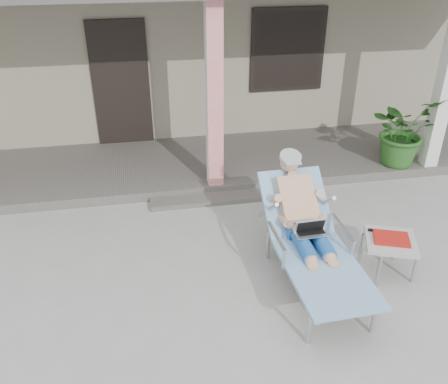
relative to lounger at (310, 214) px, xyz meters
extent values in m
plane|color=#9E9E99|center=(-0.69, -0.01, -0.82)|extent=(60.00, 60.00, 0.00)
cube|color=gray|center=(-0.69, 6.49, 0.68)|extent=(10.00, 5.00, 3.00)
cube|color=black|center=(-1.99, 3.96, 0.38)|extent=(0.95, 0.06, 2.10)
cube|color=black|center=(0.91, 3.96, 0.83)|extent=(1.20, 0.06, 1.30)
cube|color=black|center=(0.91, 3.95, 0.83)|extent=(1.32, 0.05, 1.42)
cube|color=#605B56|center=(-0.69, 2.99, -0.74)|extent=(10.00, 2.00, 0.15)
cube|color=red|center=(-0.69, 2.14, 0.64)|extent=(0.22, 0.22, 2.61)
cube|color=silver|center=(2.81, 2.14, 0.64)|extent=(0.22, 0.22, 2.61)
cube|color=#605B56|center=(-0.69, 1.84, -0.78)|extent=(2.00, 0.30, 0.07)
cylinder|color=#B7B7BC|center=(-0.30, -1.01, -0.62)|extent=(0.05, 0.05, 0.39)
cylinder|color=#B7B7BC|center=(0.36, -0.99, -0.62)|extent=(0.05, 0.05, 0.39)
cylinder|color=#B7B7BC|center=(-0.34, 0.36, -0.62)|extent=(0.05, 0.05, 0.39)
cylinder|color=#B7B7BC|center=(0.32, 0.38, -0.62)|extent=(0.05, 0.05, 0.39)
cube|color=#B7B7BC|center=(0.02, -0.50, -0.41)|extent=(0.70, 1.32, 0.03)
cube|color=#84ADCD|center=(0.02, -0.50, -0.38)|extent=(0.81, 1.36, 0.04)
cube|color=#B7B7BC|center=(-0.01, 0.44, -0.16)|extent=(0.68, 0.64, 0.52)
cube|color=#84ADCD|center=(-0.01, 0.44, -0.12)|extent=(0.79, 0.72, 0.59)
cylinder|color=#A0A0A3|center=(-0.02, 0.75, 0.35)|extent=(0.27, 0.27, 0.14)
cube|color=silver|center=(0.00, -0.04, -0.20)|extent=(0.36, 0.26, 0.25)
cube|color=#A9A9A5|center=(0.94, -0.14, -0.38)|extent=(0.71, 0.71, 0.04)
cylinder|color=#B7B7BC|center=(0.72, -0.36, -0.61)|extent=(0.04, 0.04, 0.42)
cylinder|color=#B7B7BC|center=(1.15, -0.36, -0.61)|extent=(0.04, 0.04, 0.42)
cylinder|color=#B7B7BC|center=(0.72, 0.08, -0.61)|extent=(0.04, 0.04, 0.42)
cylinder|color=#B7B7BC|center=(1.15, 0.08, -0.61)|extent=(0.04, 0.04, 0.42)
cube|color=#AF1912|center=(0.94, -0.14, -0.34)|extent=(0.46, 0.40, 0.03)
cube|color=black|center=(0.94, 0.00, -0.35)|extent=(0.37, 0.16, 0.04)
imported|color=#26591E|center=(2.35, 2.28, -0.10)|extent=(1.24, 1.15, 1.13)
camera|label=1|loc=(-1.70, -4.10, 2.71)|focal=38.00mm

